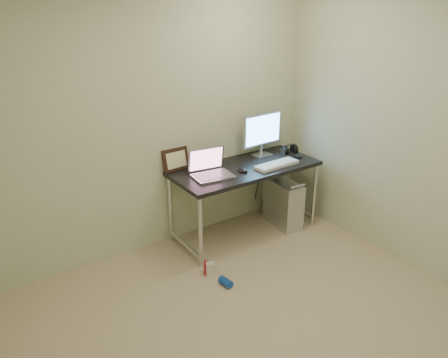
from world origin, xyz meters
TOP-DOWN VIEW (x-y plane):
  - floor at (0.00, 0.00)m, footprint 3.50×3.50m
  - wall_back at (0.00, 1.75)m, footprint 3.50×0.02m
  - wall_right at (1.75, 0.00)m, footprint 0.02×3.50m
  - desk at (0.82, 1.42)m, footprint 1.52×0.66m
  - tower_computer at (1.28, 1.33)m, footprint 0.28×0.51m
  - cable_a at (1.23, 1.70)m, footprint 0.01×0.16m
  - cable_b at (1.32, 1.68)m, footprint 0.02×0.11m
  - can_red at (0.08, 0.99)m, footprint 0.09×0.09m
  - can_white at (0.09, 0.96)m, footprint 0.09×0.09m
  - can_blue at (0.12, 0.75)m, footprint 0.09×0.14m
  - laptop at (0.40, 1.42)m, footprint 0.40×0.34m
  - monitor at (1.17, 1.59)m, footprint 0.49×0.15m
  - keyboard at (1.09, 1.25)m, footprint 0.49×0.18m
  - mouse_right at (1.46, 1.32)m, footprint 0.10×0.13m
  - mouse_left at (0.71, 1.32)m, footprint 0.10×0.13m
  - headphones at (1.48, 1.49)m, footprint 0.18×0.11m
  - picture_frame at (0.20, 1.73)m, footprint 0.28×0.10m
  - webcam at (0.36, 1.67)m, footprint 0.05×0.04m

SIDE VIEW (x-z plane):
  - floor at x=0.00m, z-range 0.00..0.00m
  - can_blue at x=0.12m, z-range 0.00..0.07m
  - can_red at x=0.08m, z-range 0.00..0.13m
  - can_white at x=0.09m, z-range 0.00..0.13m
  - tower_computer at x=1.28m, z-range -0.02..0.53m
  - cable_b at x=1.32m, z-range 0.02..0.74m
  - cable_a at x=1.23m, z-range 0.06..0.74m
  - desk at x=0.82m, z-range 0.29..1.04m
  - keyboard at x=1.09m, z-range 0.75..0.78m
  - mouse_right at x=1.46m, z-range 0.75..0.79m
  - mouse_left at x=0.71m, z-range 0.75..0.79m
  - headphones at x=1.48m, z-range 0.72..0.84m
  - laptop at x=0.40m, z-range 0.68..0.94m
  - webcam at x=0.36m, z-range 0.78..0.92m
  - picture_frame at x=0.20m, z-range 0.75..0.97m
  - monitor at x=1.17m, z-range 0.79..1.25m
  - wall_back at x=0.00m, z-range 0.00..2.50m
  - wall_right at x=1.75m, z-range 0.00..2.50m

